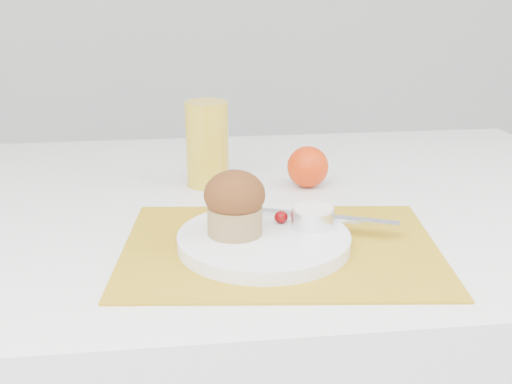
{
  "coord_description": "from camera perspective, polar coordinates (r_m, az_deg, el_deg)",
  "views": [
    {
      "loc": [
        -0.12,
        -0.88,
        1.09
      ],
      "look_at": [
        -0.02,
        -0.06,
        0.8
      ],
      "focal_mm": 45.0,
      "sensor_mm": 36.0,
      "label": 1
    }
  ],
  "objects": [
    {
      "name": "muffin",
      "position": [
        0.8,
        -1.91,
        -0.97
      ],
      "size": [
        0.08,
        0.08,
        0.08
      ],
      "color": "#A58350",
      "rests_on": "plate"
    },
    {
      "name": "juice_glass",
      "position": [
        1.05,
        -4.36,
        4.28
      ],
      "size": [
        0.08,
        0.08,
        0.14
      ],
      "primitive_type": "cylinder",
      "rotation": [
        0.0,
        0.0,
        0.25
      ],
      "color": "gold",
      "rests_on": "table"
    },
    {
      "name": "raspberry_far",
      "position": [
        0.85,
        3.81,
        -2.03
      ],
      "size": [
        0.02,
        0.02,
        0.02
      ],
      "primitive_type": "ellipsoid",
      "color": "#630216",
      "rests_on": "plate"
    },
    {
      "name": "raspberry_near",
      "position": [
        0.85,
        2.24,
        -2.24
      ],
      "size": [
        0.02,
        0.02,
        0.02
      ],
      "primitive_type": "ellipsoid",
      "color": "#560203",
      "rests_on": "plate"
    },
    {
      "name": "plate",
      "position": [
        0.82,
        0.7,
        -4.32
      ],
      "size": [
        0.28,
        0.28,
        0.02
      ],
      "primitive_type": "cylinder",
      "rotation": [
        0.0,
        0.0,
        0.35
      ],
      "color": "white",
      "rests_on": "placemat"
    },
    {
      "name": "butter_knife",
      "position": [
        0.87,
        6.39,
        -2.26
      ],
      "size": [
        0.18,
        0.09,
        0.0
      ],
      "primitive_type": "cube",
      "rotation": [
        0.0,
        0.0,
        -0.4
      ],
      "color": "silver",
      "rests_on": "plate"
    },
    {
      "name": "ramekin",
      "position": [
        0.84,
        5.07,
        -2.31
      ],
      "size": [
        0.06,
        0.06,
        0.02
      ],
      "primitive_type": "cylinder",
      "rotation": [
        0.0,
        0.0,
        0.03
      ],
      "color": "silver",
      "rests_on": "plate"
    },
    {
      "name": "placemat",
      "position": [
        0.82,
        2.19,
        -4.96
      ],
      "size": [
        0.43,
        0.34,
        0.0
      ],
      "primitive_type": "cube",
      "rotation": [
        0.0,
        0.0,
        -0.11
      ],
      "color": "#BF921A",
      "rests_on": "table"
    },
    {
      "name": "orange",
      "position": [
        1.05,
        4.63,
        2.25
      ],
      "size": [
        0.07,
        0.07,
        0.07
      ],
      "primitive_type": "sphere",
      "color": "#E83908",
      "rests_on": "table"
    },
    {
      "name": "cream",
      "position": [
        0.83,
        5.09,
        -1.54
      ],
      "size": [
        0.06,
        0.06,
        0.01
      ],
      "primitive_type": "cylinder",
      "rotation": [
        0.0,
        0.0,
        0.27
      ],
      "color": "white",
      "rests_on": "ramekin"
    }
  ]
}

